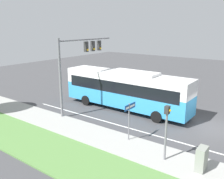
# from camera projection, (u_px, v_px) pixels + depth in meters

# --- Properties ---
(ground_plane) EXTENTS (80.00, 80.00, 0.00)m
(ground_plane) POSITION_uv_depth(u_px,v_px,m) (211.00, 128.00, 18.58)
(ground_plane) COLOR #424244
(sidewalk) EXTENTS (2.80, 80.00, 0.12)m
(sidewalk) POSITION_uv_depth(u_px,v_px,m) (180.00, 164.00, 13.74)
(sidewalk) COLOR #9E9E99
(sidewalk) RESTS_ON ground_plane
(lane_divider_near) EXTENTS (0.14, 30.00, 0.01)m
(lane_divider_near) POSITION_uv_depth(u_px,v_px,m) (195.00, 147.00, 15.78)
(lane_divider_near) COLOR silver
(lane_divider_near) RESTS_ON ground_plane
(bus) EXTENTS (2.59, 12.07, 3.62)m
(bus) POSITION_uv_depth(u_px,v_px,m) (125.00, 88.00, 22.31)
(bus) COLOR #3393D1
(bus) RESTS_ON ground_plane
(signal_gantry) EXTENTS (6.56, 0.41, 6.51)m
(signal_gantry) POSITION_uv_depth(u_px,v_px,m) (79.00, 57.00, 21.35)
(signal_gantry) COLOR slate
(signal_gantry) RESTS_ON ground_plane
(pedestrian_signal) EXTENTS (0.28, 0.34, 3.29)m
(pedestrian_signal) POSITION_uv_depth(u_px,v_px,m) (166.00, 125.00, 13.55)
(pedestrian_signal) COLOR slate
(pedestrian_signal) RESTS_ON ground_plane
(street_sign) EXTENTS (1.23, 0.08, 2.62)m
(street_sign) POSITION_uv_depth(u_px,v_px,m) (129.00, 115.00, 16.14)
(street_sign) COLOR slate
(street_sign) RESTS_ON ground_plane
(utility_cabinet) EXTENTS (0.80, 0.45, 1.28)m
(utility_cabinet) POSITION_uv_depth(u_px,v_px,m) (202.00, 159.00, 12.88)
(utility_cabinet) COLOR gray
(utility_cabinet) RESTS_ON sidewalk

